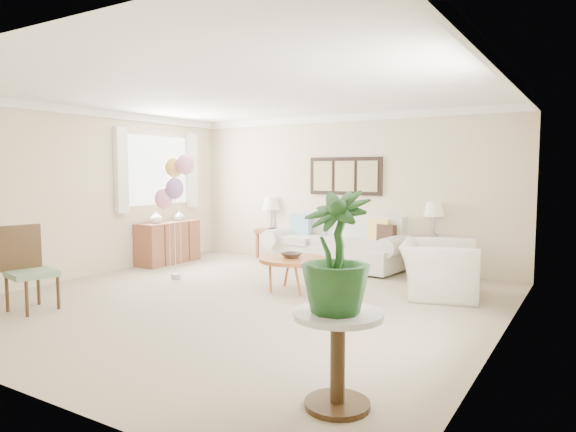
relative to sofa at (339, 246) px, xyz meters
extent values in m
plane|color=tan|center=(0.01, -2.76, -0.36)|extent=(6.00, 6.00, 0.00)
cube|color=beige|center=(0.01, 0.24, 0.94)|extent=(6.00, 0.04, 2.60)
cube|color=beige|center=(0.01, -5.76, 0.94)|extent=(6.00, 0.04, 2.60)
cube|color=beige|center=(-2.99, -2.76, 0.94)|extent=(0.04, 6.00, 2.60)
cube|color=beige|center=(3.01, -2.76, 0.94)|extent=(0.04, 6.00, 2.60)
cube|color=white|center=(0.01, -2.76, 2.23)|extent=(6.00, 6.00, 0.02)
cube|color=white|center=(0.01, 0.21, 2.18)|extent=(6.00, 0.06, 0.12)
cube|color=white|center=(-2.96, -2.76, 2.18)|extent=(0.06, 6.00, 0.12)
cube|color=white|center=(2.98, -2.76, 2.18)|extent=(0.06, 6.00, 0.12)
cube|color=white|center=(-2.97, -1.26, 1.29)|extent=(0.04, 1.40, 1.20)
cube|color=white|center=(-2.93, -2.11, 1.29)|extent=(0.10, 0.22, 1.40)
cube|color=white|center=(-2.93, -0.41, 1.29)|extent=(0.10, 0.22, 1.40)
cube|color=black|center=(0.01, 0.21, 1.19)|extent=(1.35, 0.04, 0.65)
cube|color=#8C8C59|center=(-0.41, 0.18, 1.19)|extent=(0.36, 0.02, 0.52)
cube|color=#8C8C59|center=(0.01, 0.18, 1.19)|extent=(0.36, 0.02, 0.52)
cube|color=#8C8C59|center=(0.43, 0.18, 1.19)|extent=(0.36, 0.02, 0.52)
cube|color=beige|center=(-0.01, -0.06, -0.13)|extent=(2.31, 1.15, 0.36)
cube|color=beige|center=(-0.01, 0.27, 0.27)|extent=(2.24, 0.47, 0.56)
cylinder|color=beige|center=(-1.07, -0.06, 0.10)|extent=(0.42, 0.94, 0.32)
cylinder|color=beige|center=(1.06, -0.06, 0.10)|extent=(0.42, 0.94, 0.32)
cube|color=beige|center=(-0.64, -0.11, 0.09)|extent=(0.68, 0.79, 0.12)
cube|color=beige|center=(-0.01, -0.11, 0.09)|extent=(0.68, 0.79, 0.12)
cube|color=beige|center=(0.63, -0.11, 0.09)|extent=(0.68, 0.79, 0.12)
cube|color=#78A5C1|center=(-0.79, 0.06, 0.31)|extent=(0.38, 0.12, 0.38)
cube|color=#EBBE5D|center=(0.70, 0.06, 0.31)|extent=(0.38, 0.12, 0.38)
cube|color=#322117|center=(0.85, -0.01, 0.25)|extent=(0.34, 0.10, 0.34)
cube|color=beige|center=(-0.01, -0.06, -0.34)|extent=(2.02, 0.81, 0.04)
cube|color=brown|center=(-1.50, 0.19, 0.16)|extent=(0.50, 0.46, 0.07)
cube|color=brown|center=(-1.71, 0.01, -0.12)|extent=(0.05, 0.05, 0.48)
cube|color=brown|center=(-1.30, 0.01, -0.12)|extent=(0.05, 0.05, 0.48)
cube|color=brown|center=(-1.71, 0.37, -0.12)|extent=(0.05, 0.05, 0.48)
cube|color=brown|center=(-1.30, 0.37, -0.12)|extent=(0.05, 0.05, 0.48)
cube|color=brown|center=(1.56, 0.17, 0.20)|extent=(0.54, 0.49, 0.08)
cube|color=brown|center=(1.35, -0.03, -0.10)|extent=(0.05, 0.05, 0.51)
cube|color=brown|center=(1.78, -0.03, -0.10)|extent=(0.05, 0.05, 0.51)
cube|color=brown|center=(1.35, 0.36, -0.10)|extent=(0.05, 0.05, 0.51)
cube|color=brown|center=(1.78, 0.36, -0.10)|extent=(0.05, 0.05, 0.51)
cylinder|color=gray|center=(-1.50, 0.19, 0.22)|extent=(0.14, 0.14, 0.06)
cylinder|color=gray|center=(-1.50, 0.19, 0.40)|extent=(0.04, 0.04, 0.30)
cone|color=silver|center=(-1.50, 0.19, 0.67)|extent=(0.34, 0.34, 0.24)
cylinder|color=gray|center=(1.56, 0.17, 0.26)|extent=(0.13, 0.13, 0.06)
cylinder|color=gray|center=(1.56, 0.17, 0.43)|extent=(0.04, 0.04, 0.28)
cone|color=silver|center=(1.56, 0.17, 0.69)|extent=(0.32, 0.32, 0.23)
cylinder|color=#A95C2A|center=(0.24, -1.95, 0.08)|extent=(0.91, 0.91, 0.05)
cylinder|color=#A95C2A|center=(0.45, -1.74, -0.15)|extent=(0.04, 0.04, 0.41)
cylinder|color=#A95C2A|center=(0.02, -1.74, -0.15)|extent=(0.04, 0.04, 0.41)
cylinder|color=#A95C2A|center=(0.02, -2.17, -0.15)|extent=(0.04, 0.04, 0.41)
cylinder|color=#A95C2A|center=(0.45, -2.17, -0.15)|extent=(0.04, 0.04, 0.41)
imported|color=#332A25|center=(0.23, -1.95, 0.14)|extent=(0.34, 0.34, 0.07)
imported|color=beige|center=(2.02, -1.16, 0.00)|extent=(1.19, 1.29, 0.71)
cylinder|color=silver|center=(2.29, -4.76, 0.30)|extent=(0.63, 0.63, 0.04)
cylinder|color=#3E2A16|center=(2.29, -4.76, -0.03)|extent=(0.10, 0.10, 0.63)
cylinder|color=#3E2A16|center=(2.29, -4.76, -0.35)|extent=(0.46, 0.46, 0.01)
imported|color=#1E4420|center=(2.28, -4.79, 0.74)|extent=(0.53, 0.53, 0.83)
cube|color=slate|center=(-1.86, -4.38, 0.08)|extent=(0.59, 0.59, 0.07)
cylinder|color=#3E2A16|center=(-2.05, -4.58, -0.15)|extent=(0.04, 0.04, 0.41)
cylinder|color=#3E2A16|center=(-1.66, -4.58, -0.15)|extent=(0.04, 0.04, 0.41)
cylinder|color=#3E2A16|center=(-2.05, -4.19, -0.15)|extent=(0.04, 0.04, 0.41)
cylinder|color=#3E2A16|center=(-1.66, -4.19, -0.15)|extent=(0.04, 0.04, 0.41)
cube|color=#3E2A16|center=(-2.07, -4.38, 0.38)|extent=(0.15, 0.46, 0.54)
cube|color=brown|center=(-2.75, -1.26, 0.01)|extent=(0.45, 1.20, 0.74)
cube|color=#3E2A16|center=(-2.75, -1.56, 0.01)|extent=(0.46, 0.02, 0.70)
cube|color=#3E2A16|center=(-2.75, -0.96, 0.01)|extent=(0.46, 0.02, 0.70)
imported|color=silver|center=(-2.73, -1.55, 0.49)|extent=(0.24, 0.24, 0.21)
imported|color=#B0B0B0|center=(-2.73, -0.98, 0.47)|extent=(0.23, 0.23, 0.18)
cube|color=gray|center=(-1.67, -2.21, -0.32)|extent=(0.10, 0.10, 0.08)
ellipsoid|color=#FC92CB|center=(-1.78, -2.32, 0.88)|extent=(0.27, 0.27, 0.31)
cylinder|color=silver|center=(-1.72, -2.26, 0.22)|extent=(0.01, 0.01, 1.00)
ellipsoid|color=#9E74C6|center=(-1.61, -2.26, 1.03)|extent=(0.27, 0.27, 0.31)
cylinder|color=silver|center=(-1.64, -2.23, 0.29)|extent=(0.01, 0.01, 1.15)
ellipsoid|color=#EBC356|center=(-1.76, -2.12, 1.33)|extent=(0.27, 0.27, 0.31)
cylinder|color=silver|center=(-1.71, -2.16, 0.45)|extent=(0.01, 0.01, 1.45)
ellipsoid|color=#FC92CB|center=(-1.54, -2.10, 1.38)|extent=(0.27, 0.27, 0.31)
cylinder|color=silver|center=(-1.61, -2.15, 0.47)|extent=(0.01, 0.01, 1.50)
camera|label=1|loc=(3.79, -7.86, 1.28)|focal=32.00mm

